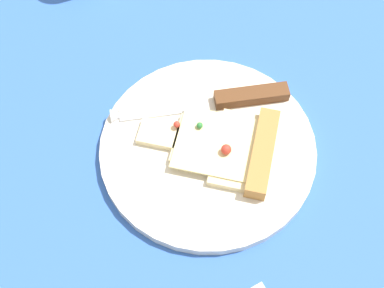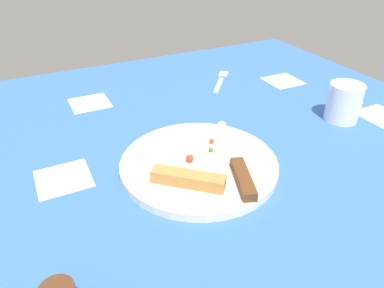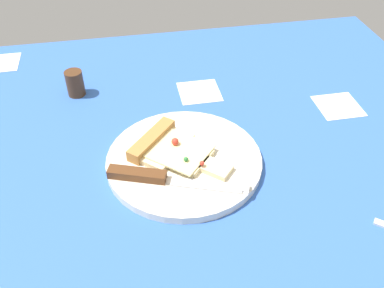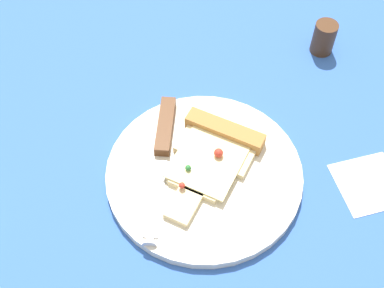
% 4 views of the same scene
% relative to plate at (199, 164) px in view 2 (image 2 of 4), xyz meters
% --- Properties ---
extents(ground_plane, '(1.17, 1.17, 0.03)m').
position_rel_plate_xyz_m(ground_plane, '(0.02, -0.05, -0.02)').
color(ground_plane, '#3360B7').
rests_on(ground_plane, ground).
extents(plate, '(0.28, 0.28, 0.02)m').
position_rel_plate_xyz_m(plate, '(0.00, 0.00, 0.00)').
color(plate, silver).
rests_on(plate, ground_plane).
extents(pizza_slice, '(0.18, 0.17, 0.03)m').
position_rel_plate_xyz_m(pizza_slice, '(-0.02, 0.02, 0.02)').
color(pizza_slice, beige).
rests_on(pizza_slice, plate).
extents(knife, '(0.23, 0.10, 0.02)m').
position_rel_plate_xyz_m(knife, '(-0.04, -0.05, 0.01)').
color(knife, silver).
rests_on(knife, plate).
extents(drinking_glass, '(0.07, 0.07, 0.08)m').
position_rel_plate_xyz_m(drinking_glass, '(0.03, -0.37, 0.03)').
color(drinking_glass, white).
rests_on(drinking_glass, ground_plane).
extents(fork, '(0.13, 0.11, 0.01)m').
position_rel_plate_xyz_m(fork, '(0.34, -0.24, -0.00)').
color(fork, silver).
rests_on(fork, ground_plane).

